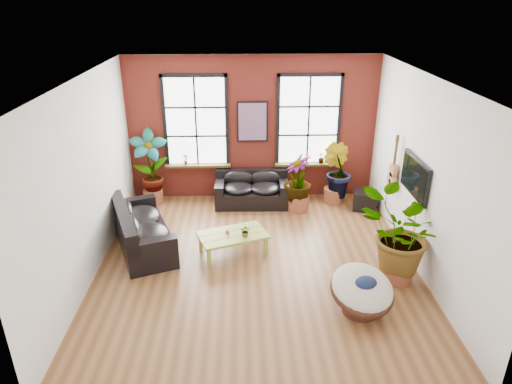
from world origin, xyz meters
TOP-DOWN VIEW (x-y plane):
  - room at (0.00, 0.15)m, footprint 6.04×6.54m
  - sofa_back at (-0.03, 2.75)m, footprint 1.77×0.90m
  - sofa_left at (-2.34, 0.73)m, footprint 1.66×2.39m
  - coffee_table at (-0.47, 0.44)m, footprint 1.49×1.15m
  - papasan_chair at (1.64, -1.46)m, footprint 1.32×1.33m
  - poster at (0.00, 3.18)m, footprint 0.74×0.06m
  - tv_wall_unit at (2.93, 0.60)m, footprint 0.13×1.86m
  - media_box at (2.66, 2.33)m, footprint 0.63×0.57m
  - pot_back_left at (-2.47, 2.90)m, footprint 0.58×0.58m
  - pot_back_right at (2.00, 2.77)m, footprint 0.63×0.63m
  - pot_right_wall at (2.50, -0.60)m, footprint 0.72×0.72m
  - pot_mid at (1.06, 2.36)m, footprint 0.69×0.69m
  - floor_plant_back_left at (-2.47, 2.89)m, footprint 0.98×0.75m
  - floor_plant_back_right at (2.03, 2.80)m, footprint 0.92×0.93m
  - floor_plant_right_wall at (2.47, -0.59)m, footprint 1.52×1.37m
  - floor_plant_mid at (1.04, 2.38)m, footprint 0.82×0.82m
  - table_plant at (-0.21, 0.34)m, footprint 0.25×0.23m
  - sill_plant_left at (-1.65, 3.13)m, footprint 0.17×0.17m
  - sill_plant_right at (1.70, 3.13)m, footprint 0.19×0.19m

SIDE VIEW (x-z plane):
  - pot_back_left at x=-2.47m, z-range 0.00..0.35m
  - pot_back_right at x=2.00m, z-range 0.00..0.36m
  - pot_mid at x=1.06m, z-range 0.00..0.38m
  - pot_right_wall at x=2.50m, z-range 0.00..0.40m
  - media_box at x=2.66m, z-range 0.00..0.45m
  - sofa_back at x=-0.03m, z-range -0.04..0.77m
  - coffee_table at x=-0.47m, z-range 0.12..0.63m
  - sofa_left at x=-2.34m, z-range -0.04..0.83m
  - papasan_chair at x=1.64m, z-range 0.01..0.79m
  - table_plant at x=-0.21m, z-range 0.42..0.66m
  - floor_plant_mid at x=1.04m, z-range 0.14..1.36m
  - floor_plant_back_right at x=2.03m, z-range 0.15..1.47m
  - floor_plant_right_wall at x=2.47m, z-range 0.16..1.68m
  - floor_plant_back_left at x=-2.47m, z-range 0.15..1.85m
  - sill_plant_left at x=-1.65m, z-range 0.90..1.17m
  - sill_plant_right at x=1.70m, z-range 0.90..1.17m
  - tv_wall_unit at x=2.93m, z-range 0.94..2.14m
  - room at x=0.00m, z-range -0.02..3.52m
  - poster at x=0.00m, z-range 1.46..2.44m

